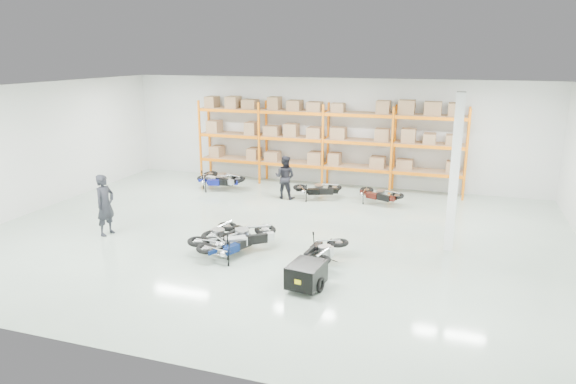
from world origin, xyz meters
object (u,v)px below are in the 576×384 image
(moto_silver_left, at_px, (241,232))
(person_back, at_px, (285,177))
(moto_back_b, at_px, (220,175))
(moto_touring_right, at_px, (323,247))
(moto_black_far_left, at_px, (219,232))
(moto_blue_centre, at_px, (229,241))
(moto_back_c, at_px, (318,187))
(moto_back_d, at_px, (379,192))
(person_left, at_px, (105,205))
(trailer, at_px, (306,275))
(moto_back_a, at_px, (219,178))

(moto_silver_left, xyz_separation_m, person_back, (-0.59, 5.65, 0.27))
(moto_back_b, bearing_deg, moto_touring_right, -118.92)
(moto_back_b, bearing_deg, moto_black_far_left, -137.19)
(moto_black_far_left, height_order, moto_back_b, moto_back_b)
(moto_black_far_left, distance_m, moto_back_b, 6.91)
(moto_blue_centre, bearing_deg, moto_black_far_left, -19.03)
(moto_back_c, xyz_separation_m, moto_back_d, (2.36, 0.07, -0.02))
(moto_black_far_left, relative_size, person_left, 0.91)
(moto_black_far_left, height_order, moto_back_d, moto_black_far_left)
(moto_blue_centre, height_order, person_left, person_left)
(moto_back_c, relative_size, person_back, 0.96)
(moto_silver_left, bearing_deg, person_back, -32.31)
(moto_touring_right, bearing_deg, moto_back_c, 113.85)
(trailer, xyz_separation_m, person_back, (-3.03, 7.43, 0.46))
(moto_back_a, xyz_separation_m, person_back, (2.96, -0.32, 0.33))
(moto_blue_centre, height_order, moto_black_far_left, moto_black_far_left)
(moto_black_far_left, height_order, moto_back_a, moto_black_far_left)
(moto_blue_centre, height_order, trailer, moto_blue_centre)
(person_left, relative_size, person_back, 1.14)
(moto_back_b, relative_size, moto_back_c, 1.13)
(moto_silver_left, xyz_separation_m, trailer, (2.45, -1.78, -0.19))
(moto_touring_right, height_order, moto_back_a, moto_back_a)
(moto_black_far_left, distance_m, person_left, 3.92)
(trailer, bearing_deg, moto_blue_centre, 161.99)
(moto_back_c, distance_m, moto_back_d, 2.36)
(moto_touring_right, xyz_separation_m, moto_back_c, (-1.79, 6.11, -0.00))
(moto_touring_right, relative_size, moto_back_b, 0.88)
(moto_back_c, relative_size, moto_back_d, 1.05)
(moto_black_far_left, xyz_separation_m, moto_back_b, (-2.95, 6.25, 0.03))
(trailer, height_order, person_left, person_left)
(person_left, bearing_deg, moto_black_far_left, -84.34)
(person_left, bearing_deg, moto_back_c, -34.89)
(moto_touring_right, relative_size, person_left, 0.85)
(moto_touring_right, height_order, trailer, moto_touring_right)
(moto_back_b, bearing_deg, moto_silver_left, -132.19)
(moto_silver_left, relative_size, moto_back_a, 1.11)
(person_back, bearing_deg, trailer, 116.03)
(trailer, bearing_deg, moto_touring_right, 98.04)
(moto_black_far_left, relative_size, trailer, 1.08)
(moto_back_d, bearing_deg, moto_back_b, 109.62)
(moto_silver_left, bearing_deg, moto_back_b, -7.93)
(person_back, bearing_deg, person_left, 58.73)
(moto_black_far_left, relative_size, moto_touring_right, 1.07)
(moto_silver_left, relative_size, moto_black_far_left, 1.08)
(person_back, bearing_deg, moto_back_b, -6.33)
(moto_back_b, bearing_deg, person_back, -82.64)
(moto_back_a, distance_m, moto_back_b, 0.24)
(person_back, bearing_deg, moto_back_d, -170.73)
(moto_blue_centre, height_order, moto_back_a, moto_back_a)
(moto_silver_left, height_order, person_left, person_left)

